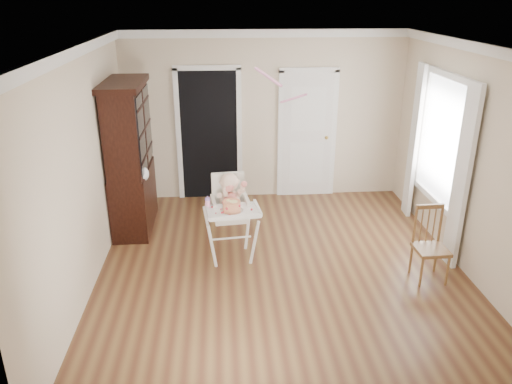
{
  "coord_description": "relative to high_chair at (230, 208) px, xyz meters",
  "views": [
    {
      "loc": [
        -0.71,
        -5.37,
        3.23
      ],
      "look_at": [
        -0.3,
        0.27,
        0.95
      ],
      "focal_mm": 35.0,
      "sensor_mm": 36.0,
      "label": 1
    }
  ],
  "objects": [
    {
      "name": "high_chair",
      "position": [
        0.0,
        0.0,
        0.0
      ],
      "size": [
        0.72,
        0.87,
        1.13
      ],
      "rotation": [
        0.0,
        0.0,
        0.11
      ],
      "color": "white",
      "rests_on": "floor"
    },
    {
      "name": "wall_left",
      "position": [
        -1.63,
        -0.36,
        0.65
      ],
      "size": [
        0.0,
        5.0,
        5.0
      ],
      "primitive_type": "plane",
      "rotation": [
        1.57,
        0.0,
        1.57
      ],
      "color": "beige",
      "rests_on": "floor"
    },
    {
      "name": "ceiling",
      "position": [
        0.62,
        -0.36,
        2.0
      ],
      "size": [
        5.0,
        5.0,
        0.0
      ],
      "primitive_type": "plane",
      "rotation": [
        3.14,
        0.0,
        0.0
      ],
      "color": "white",
      "rests_on": "wall_back"
    },
    {
      "name": "wall_right",
      "position": [
        2.87,
        -0.36,
        0.65
      ],
      "size": [
        0.0,
        5.0,
        5.0
      ],
      "primitive_type": "plane",
      "rotation": [
        1.57,
        0.0,
        -1.57
      ],
      "color": "beige",
      "rests_on": "floor"
    },
    {
      "name": "dining_chair",
      "position": [
        2.35,
        -0.66,
        -0.28
      ],
      "size": [
        0.38,
        0.38,
        0.91
      ],
      "rotation": [
        0.0,
        0.0,
        0.03
      ],
      "color": "brown",
      "rests_on": "floor"
    },
    {
      "name": "crown_molding",
      "position": [
        0.62,
        -0.36,
        1.94
      ],
      "size": [
        4.5,
        5.0,
        0.12
      ],
      "primitive_type": null,
      "color": "white",
      "rests_on": "ceiling"
    },
    {
      "name": "floor",
      "position": [
        0.62,
        -0.36,
        -0.7
      ],
      "size": [
        5.0,
        5.0,
        0.0
      ],
      "primitive_type": "plane",
      "color": "#532F1C",
      "rests_on": "ground"
    },
    {
      "name": "wall_back",
      "position": [
        0.62,
        2.14,
        0.65
      ],
      "size": [
        4.5,
        0.0,
        4.5
      ],
      "primitive_type": "plane",
      "rotation": [
        1.57,
        0.0,
        0.0
      ],
      "color": "beige",
      "rests_on": "floor"
    },
    {
      "name": "doorway",
      "position": [
        -0.28,
        2.12,
        0.41
      ],
      "size": [
        1.06,
        0.05,
        2.22
      ],
      "color": "black",
      "rests_on": "wall_back"
    },
    {
      "name": "baby",
      "position": [
        -0.0,
        0.03,
        0.18
      ],
      "size": [
        0.36,
        0.27,
        0.54
      ],
      "rotation": [
        0.0,
        0.0,
        0.11
      ],
      "color": "beige",
      "rests_on": "high_chair"
    },
    {
      "name": "streamer",
      "position": [
        0.43,
        -0.29,
        1.67
      ],
      "size": [
        0.27,
        0.44,
        0.15
      ],
      "primitive_type": null,
      "rotation": [
        0.26,
        0.0,
        0.52
      ],
      "color": "pink",
      "rests_on": "ceiling"
    },
    {
      "name": "cake",
      "position": [
        0.01,
        -0.27,
        0.15
      ],
      "size": [
        0.28,
        0.28,
        0.13
      ],
      "color": "silver",
      "rests_on": "high_chair"
    },
    {
      "name": "china_cabinet",
      "position": [
        -1.37,
        1.04,
        0.37
      ],
      "size": [
        0.56,
        1.26,
        2.13
      ],
      "color": "black",
      "rests_on": "floor"
    },
    {
      "name": "closet_door",
      "position": [
        1.32,
        2.11,
        0.32
      ],
      "size": [
        0.96,
        0.09,
        2.13
      ],
      "color": "white",
      "rests_on": "wall_back"
    },
    {
      "name": "sippy_cup",
      "position": [
        -0.27,
        -0.16,
        0.16
      ],
      "size": [
        0.07,
        0.07,
        0.16
      ],
      "rotation": [
        0.0,
        0.0,
        0.11
      ],
      "color": "#FA98C0",
      "rests_on": "high_chair"
    },
    {
      "name": "window_right",
      "position": [
        2.79,
        0.44,
        0.59
      ],
      "size": [
        0.13,
        1.84,
        2.3
      ],
      "color": "white",
      "rests_on": "wall_right"
    }
  ]
}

